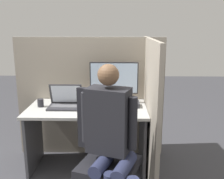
% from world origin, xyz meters
% --- Properties ---
extents(cubicle_panel_back, '(1.82, 0.04, 1.49)m').
position_xyz_m(cubicle_panel_back, '(0.00, 0.71, 0.74)').
color(cubicle_panel_back, gray).
rests_on(cubicle_panel_back, ground).
extents(cubicle_panel_right, '(0.04, 1.33, 1.49)m').
position_xyz_m(cubicle_panel_right, '(0.68, 0.28, 0.74)').
color(cubicle_panel_right, gray).
rests_on(cubicle_panel_right, ground).
extents(desk, '(1.32, 0.69, 0.73)m').
position_xyz_m(desk, '(0.00, 0.34, 0.54)').
color(desk, '#B7B7B2').
rests_on(desk, ground).
extents(paper_box, '(0.31, 0.21, 0.07)m').
position_xyz_m(paper_box, '(0.30, 0.53, 0.77)').
color(paper_box, orange).
rests_on(paper_box, desk).
extents(monitor, '(0.56, 0.20, 0.41)m').
position_xyz_m(monitor, '(0.30, 0.53, 1.01)').
color(monitor, '#232328').
rests_on(monitor, paper_box).
extents(laptop, '(0.37, 0.25, 0.26)m').
position_xyz_m(laptop, '(-0.24, 0.35, 0.78)').
color(laptop, '#2D2D33').
rests_on(laptop, desk).
extents(mouse, '(0.06, 0.05, 0.03)m').
position_xyz_m(mouse, '(0.07, 0.30, 0.75)').
color(mouse, black).
rests_on(mouse, desk).
extents(stapler, '(0.05, 0.17, 0.05)m').
position_xyz_m(stapler, '(0.56, 0.40, 0.76)').
color(stapler, '#2D2D33').
rests_on(stapler, desk).
extents(carrot_toy, '(0.04, 0.16, 0.04)m').
position_xyz_m(carrot_toy, '(0.14, 0.11, 0.75)').
color(carrot_toy, orange).
rests_on(carrot_toy, desk).
extents(office_chair, '(0.59, 0.64, 1.07)m').
position_xyz_m(office_chair, '(0.23, -0.33, 0.55)').
color(office_chair, black).
rests_on(office_chair, ground).
extents(person, '(0.47, 0.52, 1.33)m').
position_xyz_m(person, '(0.29, -0.49, 0.77)').
color(person, '#282D4C').
rests_on(person, ground).
extents(pen_cup, '(0.07, 0.07, 0.09)m').
position_xyz_m(pen_cup, '(-0.52, 0.36, 0.78)').
color(pen_cup, '#28282D').
rests_on(pen_cup, desk).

